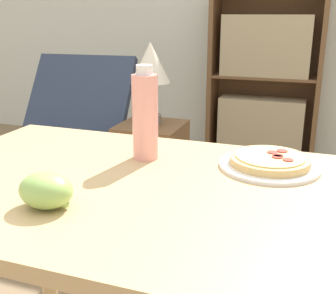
% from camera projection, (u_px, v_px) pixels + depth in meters
% --- Properties ---
extents(dining_table, '(1.24, 0.77, 0.74)m').
position_uv_depth(dining_table, '(146.00, 222.00, 1.05)').
color(dining_table, tan).
rests_on(dining_table, ground_plane).
extents(pizza_on_plate, '(0.27, 0.27, 0.04)m').
position_uv_depth(pizza_on_plate, '(270.00, 162.00, 1.13)').
color(pizza_on_plate, white).
rests_on(pizza_on_plate, dining_table).
extents(grape_bunch, '(0.12, 0.10, 0.08)m').
position_uv_depth(grape_bunch, '(46.00, 190.00, 0.89)').
color(grape_bunch, '#93BC5B').
rests_on(grape_bunch, dining_table).
extents(drink_bottle, '(0.07, 0.07, 0.26)m').
position_uv_depth(drink_bottle, '(145.00, 116.00, 1.17)').
color(drink_bottle, pink).
rests_on(drink_bottle, dining_table).
extents(lounge_chair_near, '(0.72, 0.81, 0.88)m').
position_uv_depth(lounge_chair_near, '(69.00, 158.00, 2.60)').
color(lounge_chair_near, black).
rests_on(lounge_chair_near, ground_plane).
extents(bookshelf, '(0.86, 0.30, 1.32)m').
position_uv_depth(bookshelf, '(264.00, 84.00, 3.33)').
color(bookshelf, brown).
rests_on(bookshelf, ground_plane).
extents(side_table, '(0.34, 0.34, 0.56)m').
position_uv_depth(side_table, '(152.00, 172.00, 2.37)').
color(side_table, brown).
rests_on(side_table, ground_plane).
extents(table_lamp, '(0.21, 0.21, 0.44)m').
position_uv_depth(table_lamp, '(150.00, 67.00, 2.19)').
color(table_lamp, '#665B51').
rests_on(table_lamp, side_table).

